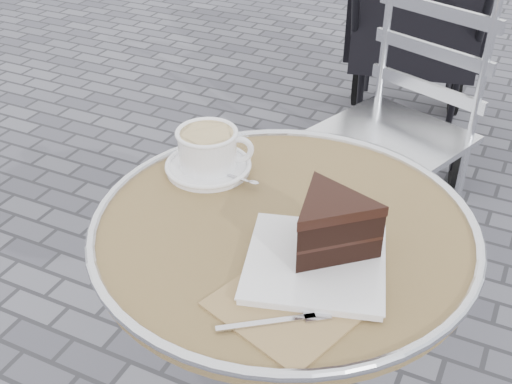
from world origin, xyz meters
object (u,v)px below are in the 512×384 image
at_px(cake_plate_set, 327,235).
at_px(cappuccino_set, 209,153).
at_px(baby_stroller, 416,24).
at_px(bistro_chair, 411,101).
at_px(cafe_table, 282,291).

bearing_deg(cake_plate_set, cappuccino_set, 135.71).
distance_m(cappuccino_set, baby_stroller, 1.71).
bearing_deg(baby_stroller, cake_plate_set, -93.64).
height_order(cappuccino_set, bistro_chair, bistro_chair).
height_order(cake_plate_set, bistro_chair, bistro_chair).
distance_m(cafe_table, cake_plate_set, 0.25).
relative_size(cafe_table, baby_stroller, 0.63).
bearing_deg(bistro_chair, cappuccino_set, -84.96).
bearing_deg(baby_stroller, bistro_chair, -89.43).
bearing_deg(cappuccino_set, bistro_chair, 50.92).
height_order(cafe_table, bistro_chair, bistro_chair).
distance_m(cafe_table, cappuccino_set, 0.32).
bearing_deg(cappuccino_set, cake_plate_set, -51.88).
height_order(cafe_table, cappuccino_set, cappuccino_set).
bearing_deg(bistro_chair, baby_stroller, 123.10).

